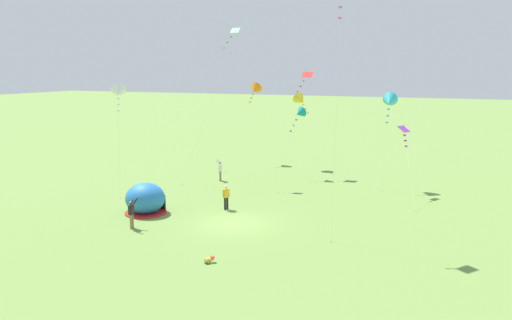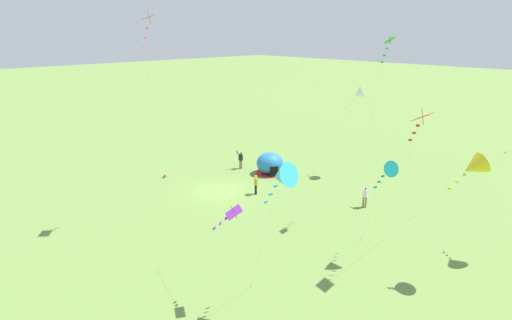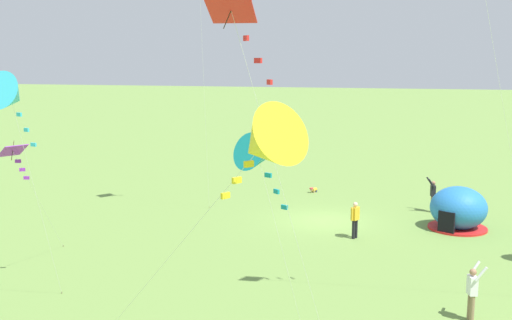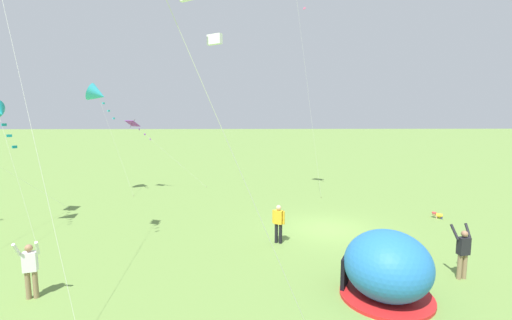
{
  "view_description": "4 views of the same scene",
  "coord_description": "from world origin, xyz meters",
  "px_view_note": "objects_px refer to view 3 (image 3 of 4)",
  "views": [
    {
      "loc": [
        12.99,
        -27.71,
        9.72
      ],
      "look_at": [
        0.7,
        2.09,
        3.81
      ],
      "focal_mm": 35.0,
      "sensor_mm": 36.0,
      "label": 1
    },
    {
      "loc": [
        20.37,
        25.92,
        13.51
      ],
      "look_at": [
        0.04,
        4.65,
        3.98
      ],
      "focal_mm": 28.0,
      "sensor_mm": 36.0,
      "label": 2
    },
    {
      "loc": [
        -4.3,
        29.68,
        8.14
      ],
      "look_at": [
        2.08,
        5.84,
        4.02
      ],
      "focal_mm": 42.0,
      "sensor_mm": 36.0,
      "label": 3
    },
    {
      "loc": [
        -16.37,
        4.12,
        5.53
      ],
      "look_at": [
        1.61,
        3.58,
        3.29
      ],
      "focal_mm": 24.0,
      "sensor_mm": 36.0,
      "label": 4
    }
  ],
  "objects_px": {
    "popup_tent": "(458,209)",
    "kite_yellow": "(264,144)",
    "toddler_crawling": "(313,190)",
    "person_arms_raised": "(433,194)",
    "kite_red": "(237,24)",
    "kite_purple": "(16,156)",
    "person_near_tent": "(355,218)",
    "kite_teal": "(258,155)",
    "person_flying_kite": "(472,291)",
    "kite_cyan": "(10,96)"
  },
  "relations": [
    {
      "from": "toddler_crawling",
      "to": "kite_yellow",
      "type": "xyz_separation_m",
      "value": [
        -3.38,
        25.93,
        6.5
      ]
    },
    {
      "from": "person_arms_raised",
      "to": "kite_purple",
      "type": "xyz_separation_m",
      "value": [
        14.37,
        15.44,
        3.87
      ]
    },
    {
      "from": "person_flying_kite",
      "to": "kite_yellow",
      "type": "bearing_deg",
      "value": 62.63
    },
    {
      "from": "kite_yellow",
      "to": "person_arms_raised",
      "type": "bearing_deg",
      "value": -99.13
    },
    {
      "from": "person_near_tent",
      "to": "kite_cyan",
      "type": "xyz_separation_m",
      "value": [
        9.31,
        11.48,
        6.12
      ]
    },
    {
      "from": "kite_red",
      "to": "person_arms_raised",
      "type": "bearing_deg",
      "value": -103.72
    },
    {
      "from": "kite_cyan",
      "to": "kite_teal",
      "type": "relative_size",
      "value": 1.23
    },
    {
      "from": "person_flying_kite",
      "to": "kite_teal",
      "type": "xyz_separation_m",
      "value": [
        5.76,
        4.58,
        4.77
      ]
    },
    {
      "from": "popup_tent",
      "to": "kite_purple",
      "type": "distance_m",
      "value": 20.19
    },
    {
      "from": "person_flying_kite",
      "to": "popup_tent",
      "type": "bearing_deg",
      "value": -91.32
    },
    {
      "from": "person_near_tent",
      "to": "person_arms_raised",
      "type": "relative_size",
      "value": 0.91
    },
    {
      "from": "person_near_tent",
      "to": "kite_purple",
      "type": "relative_size",
      "value": 0.3
    },
    {
      "from": "popup_tent",
      "to": "person_flying_kite",
      "type": "xyz_separation_m",
      "value": [
        0.25,
        10.9,
        0.0
      ]
    },
    {
      "from": "person_arms_raised",
      "to": "kite_teal",
      "type": "relative_size",
      "value": 0.3
    },
    {
      "from": "popup_tent",
      "to": "kite_teal",
      "type": "relative_size",
      "value": 0.44
    },
    {
      "from": "person_flying_kite",
      "to": "kite_purple",
      "type": "relative_size",
      "value": 0.34
    },
    {
      "from": "toddler_crawling",
      "to": "person_arms_raised",
      "type": "height_order",
      "value": "person_arms_raised"
    },
    {
      "from": "person_arms_raised",
      "to": "kite_red",
      "type": "height_order",
      "value": "kite_red"
    },
    {
      "from": "popup_tent",
      "to": "person_near_tent",
      "type": "relative_size",
      "value": 1.63
    },
    {
      "from": "popup_tent",
      "to": "kite_yellow",
      "type": "distance_m",
      "value": 21.03
    },
    {
      "from": "toddler_crawling",
      "to": "kite_cyan",
      "type": "bearing_deg",
      "value": 74.22
    },
    {
      "from": "toddler_crawling",
      "to": "person_flying_kite",
      "type": "xyz_separation_m",
      "value": [
        -7.93,
        17.15,
        0.82
      ]
    },
    {
      "from": "toddler_crawling",
      "to": "kite_red",
      "type": "distance_m",
      "value": 25.02
    },
    {
      "from": "toddler_crawling",
      "to": "person_near_tent",
      "type": "height_order",
      "value": "person_near_tent"
    },
    {
      "from": "kite_teal",
      "to": "person_near_tent",
      "type": "bearing_deg",
      "value": -95.94
    },
    {
      "from": "toddler_crawling",
      "to": "kite_cyan",
      "type": "distance_m",
      "value": 22.52
    },
    {
      "from": "kite_purple",
      "to": "kite_cyan",
      "type": "relative_size",
      "value": 0.72
    },
    {
      "from": "toddler_crawling",
      "to": "kite_teal",
      "type": "relative_size",
      "value": 0.08
    },
    {
      "from": "person_flying_kite",
      "to": "kite_cyan",
      "type": "distance_m",
      "value": 15.44
    },
    {
      "from": "person_near_tent",
      "to": "kite_yellow",
      "type": "bearing_deg",
      "value": 89.68
    },
    {
      "from": "popup_tent",
      "to": "kite_yellow",
      "type": "xyz_separation_m",
      "value": [
        4.79,
        19.67,
        5.68
      ]
    },
    {
      "from": "kite_teal",
      "to": "person_flying_kite",
      "type": "bearing_deg",
      "value": -141.49
    },
    {
      "from": "person_near_tent",
      "to": "person_flying_kite",
      "type": "xyz_separation_m",
      "value": [
        -4.45,
        8.01,
        0.03
      ]
    },
    {
      "from": "kite_yellow",
      "to": "kite_cyan",
      "type": "bearing_deg",
      "value": -29.89
    },
    {
      "from": "person_arms_raised",
      "to": "kite_yellow",
      "type": "distance_m",
      "value": 23.75
    },
    {
      "from": "popup_tent",
      "to": "person_flying_kite",
      "type": "distance_m",
      "value": 10.9
    },
    {
      "from": "kite_yellow",
      "to": "kite_red",
      "type": "bearing_deg",
      "value": -63.77
    },
    {
      "from": "kite_purple",
      "to": "kite_red",
      "type": "distance_m",
      "value": 11.32
    },
    {
      "from": "person_flying_kite",
      "to": "kite_cyan",
      "type": "height_order",
      "value": "kite_cyan"
    },
    {
      "from": "popup_tent",
      "to": "toddler_crawling",
      "type": "distance_m",
      "value": 10.32
    },
    {
      "from": "toddler_crawling",
      "to": "kite_yellow",
      "type": "relative_size",
      "value": 0.07
    },
    {
      "from": "person_arms_raised",
      "to": "person_flying_kite",
      "type": "bearing_deg",
      "value": 93.61
    },
    {
      "from": "person_arms_raised",
      "to": "kite_cyan",
      "type": "height_order",
      "value": "kite_cyan"
    },
    {
      "from": "popup_tent",
      "to": "kite_purple",
      "type": "relative_size",
      "value": 0.5
    },
    {
      "from": "kite_purple",
      "to": "person_near_tent",
      "type": "bearing_deg",
      "value": -138.8
    },
    {
      "from": "kite_yellow",
      "to": "kite_teal",
      "type": "height_order",
      "value": "kite_yellow"
    },
    {
      "from": "person_arms_raised",
      "to": "kite_teal",
      "type": "height_order",
      "value": "kite_teal"
    },
    {
      "from": "popup_tent",
      "to": "kite_cyan",
      "type": "xyz_separation_m",
      "value": [
        14.01,
        14.38,
        6.09
      ]
    },
    {
      "from": "kite_teal",
      "to": "kite_yellow",
      "type": "bearing_deg",
      "value": 106.18
    },
    {
      "from": "toddler_crawling",
      "to": "popup_tent",
      "type": "bearing_deg",
      "value": 142.59
    }
  ]
}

